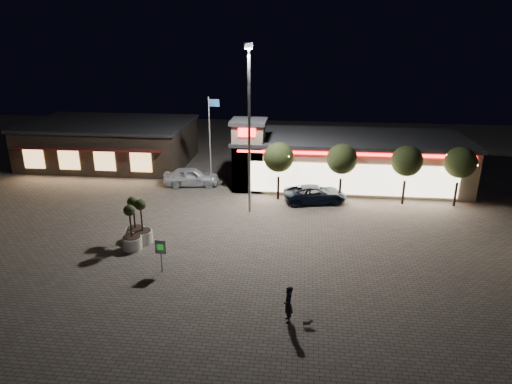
# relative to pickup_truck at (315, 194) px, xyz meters

# --- Properties ---
(ground) EXTENTS (90.00, 90.00, 0.00)m
(ground) POSITION_rel_pickup_truck_xyz_m (-7.01, -10.59, -0.70)
(ground) COLOR #6C6357
(ground) RESTS_ON ground
(retail_building) EXTENTS (20.40, 8.40, 6.10)m
(retail_building) POSITION_rel_pickup_truck_xyz_m (2.49, 5.23, 1.51)
(retail_building) COLOR gray
(retail_building) RESTS_ON ground
(restaurant_building) EXTENTS (16.40, 11.00, 4.30)m
(restaurant_building) POSITION_rel_pickup_truck_xyz_m (-21.01, 9.39, 1.46)
(restaurant_building) COLOR #382D23
(restaurant_building) RESTS_ON ground
(floodlight_pole) EXTENTS (0.60, 0.40, 12.38)m
(floodlight_pole) POSITION_rel_pickup_truck_xyz_m (-5.01, -2.59, 6.32)
(floodlight_pole) COLOR gray
(floodlight_pole) RESTS_ON ground
(flagpole) EXTENTS (0.95, 0.10, 8.00)m
(flagpole) POSITION_rel_pickup_truck_xyz_m (-8.92, 2.41, 4.05)
(flagpole) COLOR white
(flagpole) RESTS_ON ground
(string_tree_a) EXTENTS (2.42, 2.42, 4.79)m
(string_tree_a) POSITION_rel_pickup_truck_xyz_m (-3.01, 0.41, 2.86)
(string_tree_a) COLOR #332319
(string_tree_a) RESTS_ON ground
(string_tree_b) EXTENTS (2.42, 2.42, 4.79)m
(string_tree_b) POSITION_rel_pickup_truck_xyz_m (1.99, 0.41, 2.86)
(string_tree_b) COLOR #332319
(string_tree_b) RESTS_ON ground
(string_tree_c) EXTENTS (2.42, 2.42, 4.79)m
(string_tree_c) POSITION_rel_pickup_truck_xyz_m (6.99, 0.41, 2.86)
(string_tree_c) COLOR #332319
(string_tree_c) RESTS_ON ground
(string_tree_d) EXTENTS (2.42, 2.42, 4.79)m
(string_tree_d) POSITION_rel_pickup_truck_xyz_m (10.99, 0.41, 2.86)
(string_tree_d) COLOR #332319
(string_tree_d) RESTS_ON ground
(pickup_truck) EXTENTS (5.38, 3.25, 1.40)m
(pickup_truck) POSITION_rel_pickup_truck_xyz_m (0.00, 0.00, 0.00)
(pickup_truck) COLOR black
(pickup_truck) RESTS_ON ground
(white_sedan) EXTENTS (5.12, 2.67, 1.66)m
(white_sedan) POSITION_rel_pickup_truck_xyz_m (-10.95, 3.01, 0.13)
(white_sedan) COLOR silver
(white_sedan) RESTS_ON ground
(pedestrian) EXTENTS (0.55, 0.74, 1.86)m
(pedestrian) POSITION_rel_pickup_truck_xyz_m (-1.48, -16.23, 0.23)
(pedestrian) COLOR black
(pedestrian) RESTS_ON ground
(dog) EXTENTS (0.46, 0.22, 0.24)m
(dog) POSITION_rel_pickup_truck_xyz_m (-0.51, -16.54, -0.46)
(dog) COLOR #59514C
(dog) RESTS_ON ground
(planter_left) EXTENTS (1.25, 1.25, 3.08)m
(planter_left) POSITION_rel_pickup_truck_xyz_m (-11.91, -8.36, 0.25)
(planter_left) COLOR silver
(planter_left) RESTS_ON ground
(planter_mid) EXTENTS (1.23, 1.23, 3.01)m
(planter_mid) POSITION_rel_pickup_truck_xyz_m (-11.67, -9.65, 0.23)
(planter_mid) COLOR silver
(planter_mid) RESTS_ON ground
(planter_right) EXTENTS (1.24, 1.24, 3.04)m
(planter_right) POSITION_rel_pickup_truck_xyz_m (-11.30, -8.70, 0.24)
(planter_right) COLOR silver
(planter_right) RESTS_ON ground
(valet_sign) EXTENTS (0.65, 0.09, 1.97)m
(valet_sign) POSITION_rel_pickup_truck_xyz_m (-8.95, -12.20, 0.68)
(valet_sign) COLOR gray
(valet_sign) RESTS_ON ground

